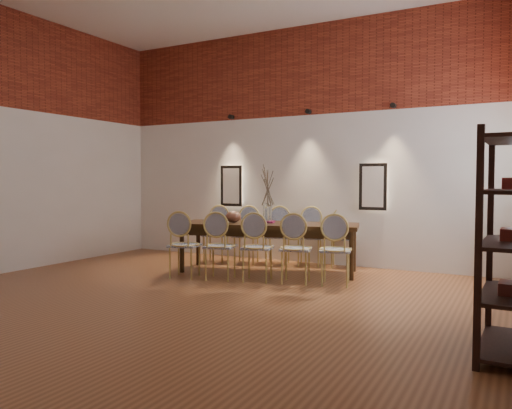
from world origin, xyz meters
The scene contains 24 objects.
floor centered at (0.00, 0.00, -0.01)m, with size 7.00×7.00×0.02m, color brown.
wall_back centered at (0.00, 3.55, 2.00)m, with size 7.00×0.10×4.00m, color silver.
brick_band_back centered at (0.00, 3.48, 3.25)m, with size 7.00×0.02×1.50m, color maroon.
niche_left centered at (-1.30, 3.45, 1.30)m, with size 0.36×0.06×0.66m, color #FFEAC6.
niche_right centered at (1.30, 3.45, 1.30)m, with size 0.36×0.06×0.66m, color #FFEAC6.
spot_fixture_left centered at (-1.30, 3.42, 2.55)m, with size 0.08×0.08×0.10m, color black.
spot_fixture_mid centered at (0.20, 3.42, 2.55)m, with size 0.08×0.08×0.10m, color black.
spot_fixture_right centered at (1.60, 3.42, 2.55)m, with size 0.08×0.08×0.10m, color black.
dining_table centered at (-0.03, 2.39, 0.38)m, with size 2.69×0.87×0.75m, color black.
chair_near_a centered at (-0.89, 1.43, 0.47)m, with size 0.44×0.44×0.94m, color tan, non-canonical shape.
chair_near_b centered at (-0.37, 1.57, 0.47)m, with size 0.44×0.44×0.94m, color tan, non-canonical shape.
chair_near_c centered at (0.15, 1.70, 0.47)m, with size 0.44×0.44×0.94m, color tan, non-canonical shape.
chair_near_d centered at (0.67, 1.83, 0.47)m, with size 0.44×0.44×0.94m, color tan, non-canonical shape.
chair_near_e centered at (1.19, 1.97, 0.47)m, with size 0.44×0.44×0.94m, color tan, non-canonical shape.
chair_far_a centered at (-1.25, 2.81, 0.47)m, with size 0.44×0.44×0.94m, color tan, non-canonical shape.
chair_far_b centered at (-0.72, 2.95, 0.47)m, with size 0.44×0.44×0.94m, color tan, non-canonical shape.
chair_far_c centered at (-0.20, 3.08, 0.47)m, with size 0.44×0.44×0.94m, color tan, non-canonical shape.
chair_far_d centered at (0.32, 3.21, 0.47)m, with size 0.44×0.44×0.94m, color tan, non-canonical shape.
chair_far_e centered at (0.84, 3.35, 0.47)m, with size 0.44×0.44×0.94m, color tan, non-canonical shape.
vase centered at (-0.04, 2.39, 0.90)m, with size 0.14×0.14×0.30m, color silver.
dried_branches centered at (-0.04, 2.39, 1.35)m, with size 0.50×0.50×0.70m, color brown, non-canonical shape.
bowl centered at (-0.54, 2.21, 0.84)m, with size 0.24×0.24×0.18m, color brown.
book centered at (-0.09, 2.42, 0.77)m, with size 0.26×0.18×0.03m, color #841A4F.
shelving_rack centered at (3.28, 0.03, 0.90)m, with size 0.38×1.00×1.80m, color black, non-canonical shape.
Camera 1 is at (3.38, -4.38, 1.39)m, focal length 35.00 mm.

